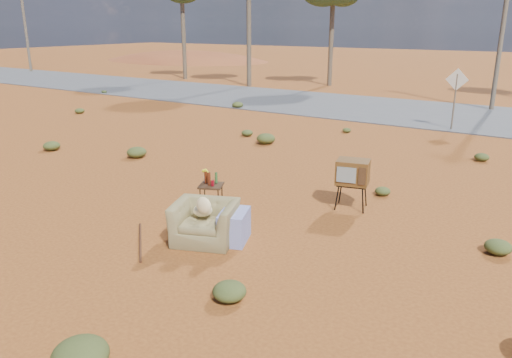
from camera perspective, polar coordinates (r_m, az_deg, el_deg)
The scene contains 11 objects.
ground at distance 9.34m, azimuth -4.35°, elevation -5.97°, with size 140.00×140.00×0.00m, color #99551E.
highway at distance 22.71m, azimuth 19.34°, elevation 7.08°, with size 140.00×7.00×0.04m, color #565659.
dirt_mound at distance 54.03m, azimuth -8.04°, elevation 13.27°, with size 26.00×18.00×2.00m, color #954D23.
armchair at distance 8.79m, azimuth -5.26°, elevation -4.40°, with size 1.41×1.21×0.95m.
tv_unit at distance 10.38m, azimuth 10.99°, elevation 0.71°, with size 0.75×0.65×1.04m.
side_table at distance 9.91m, azimuth -5.31°, elevation -0.47°, with size 0.60×0.60×0.92m.
rusty_bar at distance 9.07m, azimuth -13.08°, elevation -6.97°, with size 0.04×0.04×1.62m, color #462612.
road_sign at distance 19.28m, azimuth 21.89°, elevation 9.61°, with size 0.78×0.06×2.19m.
utility_pole_west at distance 44.47m, azimuth -24.99°, elevation 16.40°, with size 1.40×0.20×8.00m.
utility_pole_center at distance 24.51m, azimuth 26.57°, elevation 16.69°, with size 1.40×0.20×8.00m.
scrub_patch at distance 13.22m, azimuth 4.36°, elevation 1.73°, with size 17.49×8.07×0.33m.
Camera 1 is at (5.25, -6.79, 3.69)m, focal length 35.00 mm.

